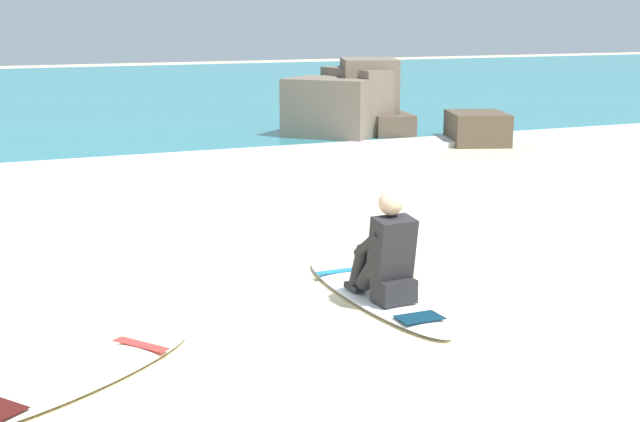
# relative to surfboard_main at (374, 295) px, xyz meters

# --- Properties ---
(ground_plane) EXTENTS (80.00, 80.00, 0.00)m
(ground_plane) POSITION_rel_surfboard_main_xyz_m (0.04, -0.17, -0.04)
(ground_plane) COLOR beige
(sea) EXTENTS (80.00, 28.00, 0.10)m
(sea) POSITION_rel_surfboard_main_xyz_m (0.04, 21.74, 0.01)
(sea) COLOR teal
(sea) RESTS_ON ground
(breaking_foam) EXTENTS (80.00, 0.90, 0.11)m
(breaking_foam) POSITION_rel_surfboard_main_xyz_m (0.04, 8.04, 0.02)
(breaking_foam) COLOR white
(breaking_foam) RESTS_ON ground
(surfboard_main) EXTENTS (0.52, 2.48, 0.08)m
(surfboard_main) POSITION_rel_surfboard_main_xyz_m (0.00, 0.00, 0.00)
(surfboard_main) COLOR white
(surfboard_main) RESTS_ON ground
(surfer_seated) EXTENTS (0.39, 0.72, 0.95)m
(surfer_seated) POSITION_rel_surfboard_main_xyz_m (-0.01, -0.24, 0.40)
(surfer_seated) COLOR #232326
(surfer_seated) RESTS_ON surfboard_main
(surfboard_spare_near) EXTENTS (2.09, 1.64, 0.08)m
(surfboard_spare_near) POSITION_rel_surfboard_main_xyz_m (-2.69, -0.83, 0.00)
(surfboard_spare_near) COLOR #EFE5C6
(surfboard_spare_near) RESTS_ON ground
(rock_outcrop_distant) EXTENTS (4.11, 3.52, 1.57)m
(rock_outcrop_distant) POSITION_rel_surfboard_main_xyz_m (4.68, 9.38, 0.60)
(rock_outcrop_distant) COLOR #756656
(rock_outcrop_distant) RESTS_ON ground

